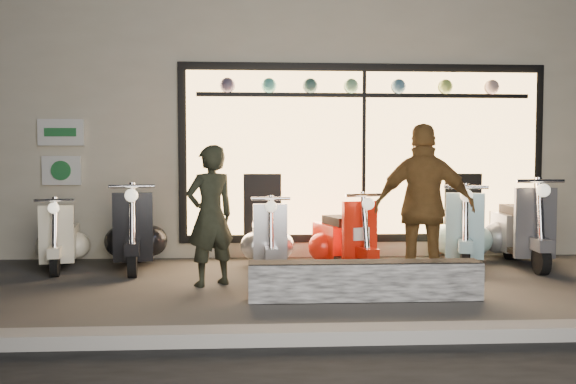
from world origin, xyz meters
name	(u,v)px	position (x,y,z in m)	size (l,w,h in m)	color
ground	(325,286)	(0.00, 0.00, 0.00)	(40.00, 40.00, 0.00)	#383533
kerb	(356,335)	(0.00, -2.00, 0.06)	(40.00, 0.25, 0.12)	slate
shop_building	(296,128)	(0.00, 4.98, 2.10)	(10.20, 6.23, 4.20)	beige
graffiti_barrier	(365,281)	(0.33, -0.65, 0.20)	(2.39, 0.28, 0.40)	black
scooter_silver	(268,240)	(-0.63, 1.17, 0.38)	(0.45, 1.32, 0.95)	black
scooter_red	(341,240)	(0.32, 0.95, 0.40)	(0.72, 1.40, 1.00)	black
scooter_black	(135,234)	(-2.44, 1.39, 0.44)	(0.65, 1.54, 1.09)	black
scooter_cream	(61,240)	(-3.42, 1.35, 0.37)	(0.59, 1.30, 0.92)	black
scooter_blue	(462,233)	(2.10, 1.36, 0.43)	(0.78, 1.50, 1.08)	black
scooter_grey	(518,230)	(2.89, 1.33, 0.46)	(0.63, 1.62, 1.15)	black
man	(210,216)	(-1.31, 0.12, 0.81)	(0.59, 0.39, 1.61)	black
woman	(424,207)	(1.06, -0.25, 0.92)	(1.08, 0.45, 1.84)	brown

